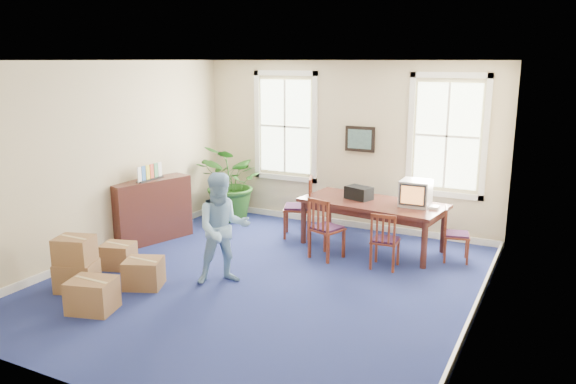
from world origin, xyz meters
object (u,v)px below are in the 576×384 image
at_px(chair_near_left, 327,228).
at_px(crt_tv, 416,193).
at_px(credenza, 151,210).
at_px(cardboard_boxes, 92,262).
at_px(conference_table, 372,225).
at_px(man, 223,229).
at_px(potted_plant, 233,183).

bearing_deg(chair_near_left, crt_tv, -126.58).
distance_m(chair_near_left, credenza, 3.23).
bearing_deg(cardboard_boxes, chair_near_left, 48.40).
distance_m(conference_table, credenza, 3.94).
height_order(chair_near_left, man, man).
xyz_separation_m(man, cardboard_boxes, (-1.50, -1.09, -0.41)).
xyz_separation_m(conference_table, man, (-1.43, -2.49, 0.41)).
bearing_deg(chair_near_left, potted_plant, -7.80).
xyz_separation_m(crt_tv, cardboard_boxes, (-3.66, -3.63, -0.63)).
xyz_separation_m(chair_near_left, potted_plant, (-2.59, 1.22, 0.26)).
distance_m(credenza, potted_plant, 1.93).
distance_m(conference_table, crt_tv, 0.96).
relative_size(chair_near_left, potted_plant, 0.66).
bearing_deg(potted_plant, chair_near_left, -25.19).
bearing_deg(crt_tv, credenza, -162.22).
relative_size(conference_table, crt_tv, 4.67).
bearing_deg(cardboard_boxes, conference_table, 50.62).
bearing_deg(conference_table, cardboard_boxes, -122.40).
distance_m(crt_tv, man, 3.34).
bearing_deg(credenza, man, -8.17).
height_order(crt_tv, potted_plant, potted_plant).
height_order(potted_plant, cardboard_boxes, potted_plant).
height_order(credenza, cardboard_boxes, credenza).
xyz_separation_m(crt_tv, chair_near_left, (-1.22, -0.89, -0.53)).
bearing_deg(man, conference_table, 18.63).
relative_size(crt_tv, chair_near_left, 0.50).
xyz_separation_m(credenza, potted_plant, (0.58, 1.83, 0.20)).
bearing_deg(credenza, cardboard_boxes, -54.14).
relative_size(crt_tv, man, 0.32).
distance_m(potted_plant, cardboard_boxes, 3.98).
distance_m(man, credenza, 2.48).
bearing_deg(conference_table, credenza, -151.57).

